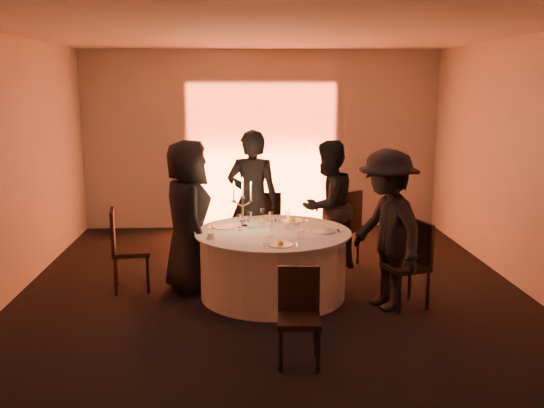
{
  "coord_description": "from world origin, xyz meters",
  "views": [
    {
      "loc": [
        -0.37,
        -6.76,
        2.43
      ],
      "look_at": [
        0.0,
        0.2,
        1.05
      ],
      "focal_mm": 40.0,
      "sensor_mm": 36.0,
      "label": 1
    }
  ],
  "objects_px": {
    "chair_back_left": "(265,223)",
    "guest_left": "(188,216)",
    "chair_front": "(299,310)",
    "guest_right": "(387,230)",
    "guest_back_left": "(253,201)",
    "chair_left": "(123,245)",
    "chair_back_right": "(343,224)",
    "candelabra": "(243,210)",
    "banquet_table": "(273,263)",
    "guest_back_right": "(328,206)",
    "coffee_cup": "(211,236)",
    "chair_right": "(412,259)"
  },
  "relations": [
    {
      "from": "chair_back_left",
      "to": "banquet_table",
      "type": "bearing_deg",
      "value": 93.67
    },
    {
      "from": "chair_front",
      "to": "guest_right",
      "type": "relative_size",
      "value": 0.48
    },
    {
      "from": "chair_right",
      "to": "coffee_cup",
      "type": "distance_m",
      "value": 2.23
    },
    {
      "from": "coffee_cup",
      "to": "candelabra",
      "type": "bearing_deg",
      "value": 56.2
    },
    {
      "from": "chair_front",
      "to": "candelabra",
      "type": "bearing_deg",
      "value": 107.78
    },
    {
      "from": "guest_left",
      "to": "banquet_table",
      "type": "bearing_deg",
      "value": -121.4
    },
    {
      "from": "chair_back_left",
      "to": "guest_left",
      "type": "distance_m",
      "value": 1.42
    },
    {
      "from": "chair_back_right",
      "to": "candelabra",
      "type": "bearing_deg",
      "value": -4.39
    },
    {
      "from": "chair_back_left",
      "to": "coffee_cup",
      "type": "height_order",
      "value": "chair_back_left"
    },
    {
      "from": "chair_left",
      "to": "chair_front",
      "type": "xyz_separation_m",
      "value": [
        1.9,
        -2.0,
        -0.08
      ]
    },
    {
      "from": "chair_back_left",
      "to": "candelabra",
      "type": "xyz_separation_m",
      "value": [
        -0.3,
        -1.05,
        0.41
      ]
    },
    {
      "from": "chair_back_right",
      "to": "chair_front",
      "type": "relative_size",
      "value": 1.21
    },
    {
      "from": "guest_back_left",
      "to": "guest_back_right",
      "type": "distance_m",
      "value": 0.98
    },
    {
      "from": "banquet_table",
      "to": "candelabra",
      "type": "bearing_deg",
      "value": 145.01
    },
    {
      "from": "chair_right",
      "to": "guest_back_right",
      "type": "distance_m",
      "value": 1.6
    },
    {
      "from": "guest_right",
      "to": "coffee_cup",
      "type": "xyz_separation_m",
      "value": [
        -1.91,
        0.15,
        -0.08
      ]
    },
    {
      "from": "banquet_table",
      "to": "guest_left",
      "type": "height_order",
      "value": "guest_left"
    },
    {
      "from": "guest_left",
      "to": "guest_back_left",
      "type": "relative_size",
      "value": 0.97
    },
    {
      "from": "candelabra",
      "to": "guest_back_left",
      "type": "bearing_deg",
      "value": 80.07
    },
    {
      "from": "coffee_cup",
      "to": "guest_right",
      "type": "bearing_deg",
      "value": -4.52
    },
    {
      "from": "guest_right",
      "to": "candelabra",
      "type": "distance_m",
      "value": 1.7
    },
    {
      "from": "chair_back_left",
      "to": "guest_right",
      "type": "height_order",
      "value": "guest_right"
    },
    {
      "from": "chair_front",
      "to": "coffee_cup",
      "type": "bearing_deg",
      "value": 124.23
    },
    {
      "from": "chair_back_left",
      "to": "chair_back_right",
      "type": "height_order",
      "value": "chair_back_right"
    },
    {
      "from": "guest_left",
      "to": "coffee_cup",
      "type": "xyz_separation_m",
      "value": [
        0.29,
        -0.57,
        -0.1
      ]
    },
    {
      "from": "chair_right",
      "to": "chair_front",
      "type": "xyz_separation_m",
      "value": [
        -1.38,
        -1.3,
        -0.06
      ]
    },
    {
      "from": "banquet_table",
      "to": "chair_right",
      "type": "height_order",
      "value": "chair_right"
    },
    {
      "from": "banquet_table",
      "to": "guest_right",
      "type": "height_order",
      "value": "guest_right"
    },
    {
      "from": "banquet_table",
      "to": "chair_back_left",
      "type": "distance_m",
      "value": 1.3
    },
    {
      "from": "chair_front",
      "to": "guest_back_right",
      "type": "bearing_deg",
      "value": 80.77
    },
    {
      "from": "chair_back_right",
      "to": "chair_front",
      "type": "bearing_deg",
      "value": 34.79
    },
    {
      "from": "chair_left",
      "to": "guest_back_left",
      "type": "xyz_separation_m",
      "value": [
        1.56,
        0.75,
        0.37
      ]
    },
    {
      "from": "chair_right",
      "to": "chair_front",
      "type": "bearing_deg",
      "value": -64.0
    },
    {
      "from": "chair_front",
      "to": "chair_back_right",
      "type": "bearing_deg",
      "value": 77.13
    },
    {
      "from": "chair_back_right",
      "to": "chair_front",
      "type": "height_order",
      "value": "chair_back_right"
    },
    {
      "from": "chair_back_right",
      "to": "coffee_cup",
      "type": "bearing_deg",
      "value": 1.84
    },
    {
      "from": "chair_left",
      "to": "guest_back_right",
      "type": "bearing_deg",
      "value": -84.57
    },
    {
      "from": "banquet_table",
      "to": "chair_right",
      "type": "relative_size",
      "value": 1.89
    },
    {
      "from": "banquet_table",
      "to": "guest_back_left",
      "type": "height_order",
      "value": "guest_back_left"
    },
    {
      "from": "banquet_table",
      "to": "guest_back_right",
      "type": "xyz_separation_m",
      "value": [
        0.77,
        0.96,
        0.48
      ]
    },
    {
      "from": "guest_back_left",
      "to": "candelabra",
      "type": "distance_m",
      "value": 0.79
    },
    {
      "from": "chair_left",
      "to": "coffee_cup",
      "type": "xyz_separation_m",
      "value": [
        1.06,
        -0.56,
        0.24
      ]
    },
    {
      "from": "banquet_table",
      "to": "chair_front",
      "type": "xyz_separation_m",
      "value": [
        0.13,
        -1.73,
        0.09
      ]
    },
    {
      "from": "banquet_table",
      "to": "chair_right",
      "type": "distance_m",
      "value": 1.58
    },
    {
      "from": "chair_back_right",
      "to": "guest_back_left",
      "type": "relative_size",
      "value": 0.55
    },
    {
      "from": "chair_back_right",
      "to": "guest_right",
      "type": "bearing_deg",
      "value": 58.94
    },
    {
      "from": "chair_left",
      "to": "guest_left",
      "type": "bearing_deg",
      "value": -99.31
    },
    {
      "from": "chair_back_left",
      "to": "chair_front",
      "type": "height_order",
      "value": "chair_back_left"
    },
    {
      "from": "chair_back_right",
      "to": "guest_right",
      "type": "relative_size",
      "value": 0.59
    },
    {
      "from": "guest_left",
      "to": "chair_front",
      "type": "bearing_deg",
      "value": -166.41
    }
  ]
}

